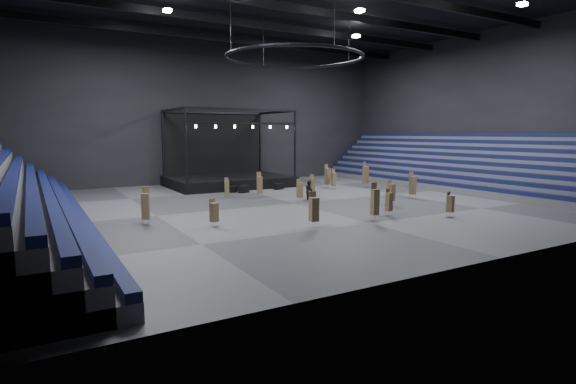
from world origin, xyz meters
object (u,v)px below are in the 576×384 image
chair_stack_6 (300,190)px  chair_stack_9 (412,185)px  chair_stack_1 (314,209)px  chair_stack_11 (214,212)px  stage (226,174)px  chair_stack_3 (260,184)px  chair_stack_10 (389,201)px  man_center (309,191)px  flight_case_right (279,186)px  crew_member (309,190)px  chair_stack_14 (145,206)px  chair_stack_8 (227,187)px  chair_stack_7 (327,176)px  chair_stack_12 (312,186)px  chair_stack_4 (450,203)px  chair_stack_13 (366,174)px  flight_case_mid (244,189)px  flight_case_left (232,189)px  chair_stack_0 (391,192)px  chair_stack_5 (334,179)px

chair_stack_6 → chair_stack_9: (10.65, -3.83, 0.23)m
chair_stack_1 → chair_stack_11: 6.83m
stage → chair_stack_6: size_ratio=6.52×
chair_stack_3 → chair_stack_10: (4.43, -13.86, -0.21)m
chair_stack_10 → man_center: chair_stack_10 is taller
flight_case_right → crew_member: bearing=-99.2°
chair_stack_3 → chair_stack_1: bearing=-93.0°
crew_member → flight_case_right: bearing=4.4°
chair_stack_14 → chair_stack_8: bearing=67.7°
chair_stack_6 → chair_stack_9: size_ratio=0.81×
chair_stack_7 → man_center: chair_stack_7 is taller
chair_stack_1 → chair_stack_11: (-5.82, 3.58, -0.24)m
chair_stack_11 → chair_stack_12: 16.37m
stage → chair_stack_1: 26.44m
chair_stack_7 → chair_stack_10: size_ratio=1.32×
chair_stack_4 → chair_stack_13: (6.71, 18.14, 0.48)m
chair_stack_6 → flight_case_mid: bearing=106.4°
flight_case_mid → chair_stack_4: 22.30m
flight_case_right → chair_stack_6: bearing=-106.8°
flight_case_left → chair_stack_6: size_ratio=0.49×
chair_stack_4 → crew_member: 13.57m
flight_case_left → chair_stack_11: bearing=-116.8°
flight_case_mid → chair_stack_9: (12.55, -12.32, 0.98)m
chair_stack_13 → crew_member: chair_stack_13 is taller
flight_case_right → chair_stack_4: bearing=-81.2°
chair_stack_0 → chair_stack_3: chair_stack_3 is taller
chair_stack_1 → chair_stack_4: (11.30, -1.89, -0.26)m
chair_stack_14 → chair_stack_0: bearing=18.0°
chair_stack_12 → chair_stack_6: bearing=-132.2°
chair_stack_3 → man_center: size_ratio=1.62×
chair_stack_9 → chair_stack_14: (-25.62, 0.07, 0.01)m
chair_stack_10 → crew_member: bearing=91.3°
flight_case_mid → man_center: size_ratio=0.75×
chair_stack_7 → chair_stack_11: bearing=-151.6°
flight_case_mid → man_center: bearing=-65.7°
chair_stack_1 → chair_stack_10: size_ratio=1.17×
chair_stack_9 → chair_stack_13: chair_stack_13 is taller
chair_stack_0 → man_center: bearing=115.9°
flight_case_right → chair_stack_14: 21.87m
chair_stack_5 → chair_stack_13: chair_stack_13 is taller
stage → chair_stack_3: bearing=-95.3°
stage → flight_case_left: bearing=-107.3°
flight_case_left → chair_stack_0: 17.62m
chair_stack_10 → chair_stack_11: chair_stack_10 is taller
flight_case_right → chair_stack_0: size_ratio=0.46×
chair_stack_0 → crew_member: 7.83m
stage → chair_stack_13: (13.72, -9.84, 0.08)m
chair_stack_4 → chair_stack_9: bearing=47.7°
chair_stack_0 → crew_member: size_ratio=1.21×
chair_stack_4 → flight_case_left: bearing=98.8°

